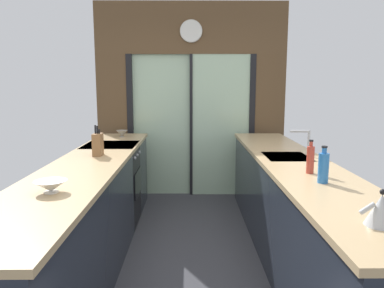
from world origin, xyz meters
The scene contains 12 objects.
ground_plane centered at (0.00, 0.60, -0.01)m, with size 5.04×7.60×0.02m, color #38383D.
back_wall_unit centered at (0.00, 2.40, 1.53)m, with size 2.64×0.12×2.70m.
left_counter_run centered at (-0.91, 0.13, 0.47)m, with size 0.62×3.80×0.92m.
right_counter_run centered at (0.91, 0.30, 0.46)m, with size 0.62×3.80×0.92m.
sink_faucet centered at (1.06, 0.55, 1.09)m, with size 0.19×0.02×0.25m.
oven_range centered at (-0.91, 1.25, 0.46)m, with size 0.60×0.60×0.92m.
mixing_bowl_near centered at (-0.89, -0.62, 0.96)m, with size 0.20×0.20×0.08m.
mixing_bowl_far centered at (-0.89, 1.86, 0.97)m, with size 0.14×0.14×0.09m.
knife_block centered at (-0.89, 0.60, 1.03)m, with size 0.08×0.14×0.29m.
kettle centered at (0.89, -1.18, 1.00)m, with size 0.23×0.15×0.18m.
soap_bottle_near centered at (0.89, -0.40, 1.03)m, with size 0.07×0.07×0.26m.
soap_bottle_far centered at (0.89, -0.12, 1.03)m, with size 0.06×0.06×0.26m.
Camera 1 is at (-0.03, -2.87, 1.59)m, focal length 34.83 mm.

